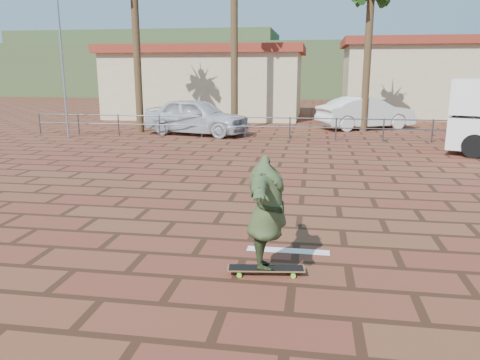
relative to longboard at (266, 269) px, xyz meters
name	(u,v)px	position (x,y,z in m)	size (l,w,h in m)	color
ground	(256,226)	(-0.43, 2.21, -0.09)	(120.00, 120.00, 0.00)	brown
paint_stripe	(288,251)	(0.27, 1.01, -0.09)	(1.40, 0.22, 0.01)	white
guardrail	(290,124)	(-0.43, 14.21, 0.59)	(24.06, 0.06, 1.00)	#47494F
flagpole	(62,31)	(-10.30, 13.21, 4.55)	(1.30, 0.10, 8.00)	gray
building_west	(207,81)	(-6.43, 24.21, 2.19)	(12.60, 7.60, 4.50)	beige
building_east	(424,78)	(7.57, 26.21, 2.44)	(10.60, 6.60, 5.00)	beige
hill_front	(308,70)	(-0.43, 52.21, 2.91)	(70.00, 18.00, 6.00)	#384C28
hill_back	(150,63)	(-22.43, 58.21, 3.91)	(35.00, 14.00, 8.00)	#384C28
longboard	(266,269)	(0.00, 0.00, 0.00)	(1.18, 0.40, 0.11)	olive
skateboarder	(267,213)	(0.00, 0.00, 0.88)	(2.10, 0.57, 1.71)	#394826
car_silver	(197,116)	(-4.90, 15.21, 0.77)	(2.03, 5.05, 1.72)	silver
car_white	(366,113)	(3.26, 18.71, 0.74)	(1.75, 5.03, 1.66)	white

